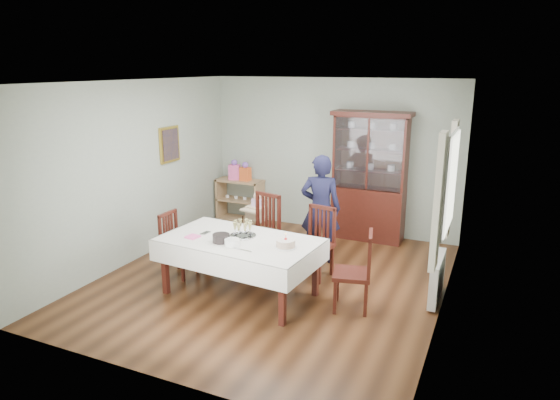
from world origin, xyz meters
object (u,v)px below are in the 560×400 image
Objects in this scene: dining_table at (240,267)px; sideboard at (240,200)px; chair_end_left at (179,257)px; champagne_tray at (243,232)px; woman at (321,209)px; birthday_cake at (286,244)px; chair_end_right at (353,286)px; chair_far_right at (315,256)px; high_chair at (258,226)px; chair_far_left at (260,245)px; china_cabinet at (370,175)px; gift_bag_pink at (234,171)px; gift_bag_orange at (245,172)px.

sideboard is at bearing 118.62° from dining_table.
chair_end_left is (-1.09, 0.20, -0.11)m from dining_table.
sideboard is 2.62× the size of champagne_tray.
woman reaches higher than birthday_cake.
chair_end_right is (3.01, -2.64, -0.11)m from sideboard.
champagne_tray is at bearing 95.38° from dining_table.
chair_far_right is (0.69, 0.95, -0.09)m from dining_table.
chair_end_right reaches higher than sideboard.
dining_table is 0.45m from champagne_tray.
chair_far_right reaches higher than high_chair.
chair_far_right is 1.06m from chair_end_right.
high_chair is at bearing 126.27° from birthday_cake.
chair_far_left reaches higher than high_chair.
chair_end_left is at bearing -127.74° from china_cabinet.
chair_far_left is 0.72m from high_chair.
woman is 4.79× the size of champagne_tray.
dining_table is 2.11× the size of chair_far_right.
chair_far_right is (0.90, -0.05, -0.02)m from chair_far_left.
birthday_cake is at bearing -39.50° from high_chair.
sideboard is 1.58m from high_chair.
sideboard is 0.91× the size of chair_far_right.
champagne_tray is 1.27× the size of birthday_cake.
birthday_cake is 3.69m from gift_bag_pink.
chair_end_right is 0.98m from birthday_cake.
chair_far_right is at bearing -41.80° from gift_bag_orange.
gift_bag_orange is (-2.87, 2.62, 0.66)m from chair_end_right.
gift_bag_orange reaches higher than high_chair.
china_cabinet is at bearing -0.04° from gift_bag_orange.
high_chair is at bearing -138.27° from chair_end_right.
china_cabinet is 2.07m from chair_far_right.
chair_far_left is 1.08× the size of chair_far_right.
sideboard is 2.29m from chair_far_left.
gift_bag_pink is at bearing -168.71° from sideboard.
chair_end_left is 2.55× the size of gift_bag_orange.
chair_far_right is 1.21m from champagne_tray.
dining_table is at bearing 57.44° from woman.
chair_end_right is at bearing 3.95° from champagne_tray.
chair_far_right is 0.79m from woman.
chair_far_right reaches higher than chair_end_right.
chair_end_left is at bearing -102.83° from chair_end_right.
gift_bag_pink is (-2.20, 1.31, 0.15)m from woman.
high_chair is 2.10m from birthday_cake.
dining_table is 6.07× the size of champagne_tray.
gift_bag_pink reaches higher than chair_far_right.
birthday_cake is (-0.79, -0.24, 0.52)m from chair_end_right.
sideboard is 2.70m from chair_end_left.
gift_bag_pink is (-2.60, 0.00, -0.15)m from china_cabinet.
chair_far_right reaches higher than champagne_tray.
dining_table is at bearing -56.82° from high_chair.
woman reaches higher than sideboard.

